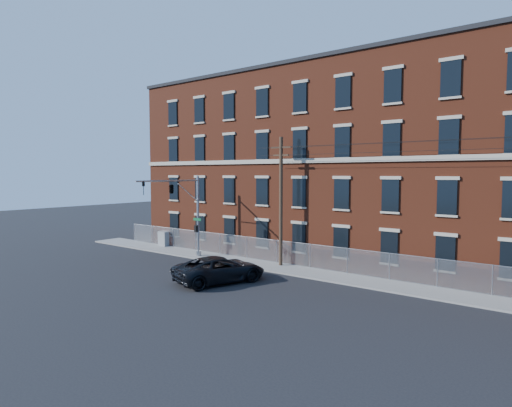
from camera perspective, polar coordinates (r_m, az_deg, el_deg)
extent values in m
plane|color=black|center=(31.33, -5.69, -9.54)|extent=(140.00, 140.00, 0.00)
cube|color=gray|center=(29.48, 19.12, -10.49)|extent=(65.00, 3.00, 0.12)
cube|color=maroon|center=(37.23, 23.82, 4.70)|extent=(55.00, 14.00, 16.00)
cube|color=black|center=(38.26, 24.18, 17.00)|extent=(55.30, 14.30, 0.30)
cube|color=#AAA08D|center=(30.42, 20.63, 5.59)|extent=(55.00, 0.18, 0.35)
cube|color=black|center=(44.10, -10.73, -2.74)|extent=(1.20, 0.10, 2.20)
cube|color=black|center=(43.83, -10.79, 1.94)|extent=(1.20, 0.10, 2.20)
cube|color=black|center=(43.86, -10.86, 6.91)|extent=(1.20, 0.10, 2.20)
cube|color=black|center=(44.19, -10.92, 11.57)|extent=(1.20, 0.10, 2.20)
cube|color=black|center=(41.45, -7.35, -3.13)|extent=(1.20, 0.10, 2.20)
cube|color=black|center=(41.16, -7.40, 1.85)|extent=(1.20, 0.10, 2.20)
cube|color=black|center=(41.19, -7.44, 7.14)|extent=(1.20, 0.10, 2.20)
cube|color=black|center=(41.55, -7.49, 12.10)|extent=(1.20, 0.10, 2.20)
cube|color=black|center=(38.96, -3.53, -3.56)|extent=(1.20, 0.10, 2.20)
cube|color=black|center=(38.66, -3.55, 1.74)|extent=(1.20, 0.10, 2.20)
cube|color=black|center=(38.69, -3.57, 7.37)|extent=(1.20, 0.10, 2.20)
cube|color=black|center=(39.07, -3.60, 12.65)|extent=(1.20, 0.10, 2.20)
cube|color=black|center=(36.68, 0.80, -4.03)|extent=(1.20, 0.10, 2.20)
cube|color=black|center=(36.35, 0.81, 1.60)|extent=(1.20, 0.10, 2.20)
cube|color=black|center=(36.39, 0.82, 7.59)|extent=(1.20, 0.10, 2.20)
cube|color=black|center=(36.79, 0.82, 13.19)|extent=(1.20, 0.10, 2.20)
cube|color=black|center=(34.63, 5.68, -4.53)|extent=(1.20, 0.10, 2.20)
cube|color=black|center=(34.28, 5.72, 1.44)|extent=(1.20, 0.10, 2.20)
cube|color=black|center=(34.32, 5.77, 7.79)|extent=(1.20, 0.10, 2.20)
cube|color=black|center=(34.75, 5.81, 13.72)|extent=(1.20, 0.10, 2.20)
cube|color=black|center=(32.86, 11.14, -5.04)|extent=(1.20, 0.10, 2.20)
cube|color=black|center=(32.50, 11.22, 1.24)|extent=(1.20, 0.10, 2.20)
cube|color=black|center=(32.54, 11.31, 7.94)|extent=(1.20, 0.10, 2.20)
cube|color=black|center=(32.99, 11.40, 14.19)|extent=(1.20, 0.10, 2.20)
cube|color=black|center=(31.43, 17.16, -5.56)|extent=(1.20, 0.10, 2.20)
cube|color=black|center=(31.04, 17.29, 1.01)|extent=(1.20, 0.10, 2.20)
cube|color=black|center=(31.09, 17.44, 8.02)|extent=(1.20, 0.10, 2.20)
cube|color=black|center=(31.56, 17.58, 14.55)|extent=(1.20, 0.10, 2.20)
cube|color=black|center=(30.37, 23.69, -6.05)|extent=(1.20, 0.10, 2.20)
cube|color=black|center=(29.97, 23.88, 0.75)|extent=(1.20, 0.10, 2.20)
cube|color=black|center=(30.02, 24.09, 8.01)|extent=(1.20, 0.10, 2.20)
cube|color=black|center=(30.50, 24.29, 14.76)|extent=(1.20, 0.10, 2.20)
cube|color=black|center=(29.73, 30.60, -6.48)|extent=(1.20, 0.10, 2.20)
cube|color=#A5A8AD|center=(30.47, 19.95, -8.18)|extent=(59.00, 0.02, 1.80)
cylinder|color=#9EA0A5|center=(30.29, 19.99, -6.52)|extent=(59.00, 0.04, 0.04)
cylinder|color=#9EA0A5|center=(48.22, -15.77, -3.66)|extent=(0.06, 0.06, 1.85)
cylinder|color=#9EA0A5|center=(45.78, -13.45, -4.02)|extent=(0.06, 0.06, 1.85)
cylinder|color=#9EA0A5|center=(43.43, -10.86, -4.42)|extent=(0.06, 0.06, 1.85)
cylinder|color=#9EA0A5|center=(41.18, -7.99, -4.84)|extent=(0.06, 0.06, 1.85)
cylinder|color=#9EA0A5|center=(39.05, -4.78, -5.30)|extent=(0.06, 0.06, 1.85)
cylinder|color=#9EA0A5|center=(37.05, -1.21, -5.79)|extent=(0.06, 0.06, 1.85)
cylinder|color=#9EA0A5|center=(35.22, 2.75, -6.31)|extent=(0.06, 0.06, 1.85)
cylinder|color=#9EA0A5|center=(33.57, 7.13, -6.85)|extent=(0.06, 0.06, 1.85)
cylinder|color=#9EA0A5|center=(32.14, 11.95, -7.40)|extent=(0.06, 0.06, 1.85)
cylinder|color=#9EA0A5|center=(30.96, 17.19, -7.93)|extent=(0.06, 0.06, 1.85)
cylinder|color=#9EA0A5|center=(30.05, 22.80, -8.42)|extent=(0.06, 0.06, 1.85)
cylinder|color=#9EA0A5|center=(29.44, 28.72, -8.86)|extent=(0.06, 0.06, 1.85)
cylinder|color=#9EA0A5|center=(38.06, -7.66, -1.62)|extent=(0.22, 0.22, 7.00)
cylinder|color=#9EA0A5|center=(38.52, -7.61, -6.51)|extent=(0.50, 0.50, 0.40)
cylinder|color=#9EA0A5|center=(35.67, -11.42, 2.95)|extent=(0.14, 6.50, 0.14)
cylinder|color=#9EA0A5|center=(37.08, -9.00, 1.47)|extent=(0.08, 2.18, 1.56)
cube|color=#0C592D|center=(37.95, -7.76, -2.09)|extent=(0.90, 0.03, 0.22)
cube|color=black|center=(38.00, -7.91, -3.30)|extent=(0.25, 0.25, 0.60)
imported|color=black|center=(34.07, -14.65, 1.93)|extent=(0.16, 0.20, 1.00)
imported|color=black|center=(35.85, -11.10, 2.08)|extent=(0.53, 2.48, 1.00)
cylinder|color=#433121|center=(33.65, 3.31, 0.24)|extent=(0.28, 0.28, 10.00)
cube|color=#433121|center=(33.64, 3.33, 7.40)|extent=(1.80, 0.12, 0.12)
cube|color=#433121|center=(33.61, 3.33, 6.38)|extent=(1.40, 0.12, 0.12)
imported|color=black|center=(29.52, -4.81, -8.63)|extent=(4.81, 6.89, 1.75)
cube|color=gray|center=(44.08, -12.10, -4.55)|extent=(1.19, 0.66, 1.43)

